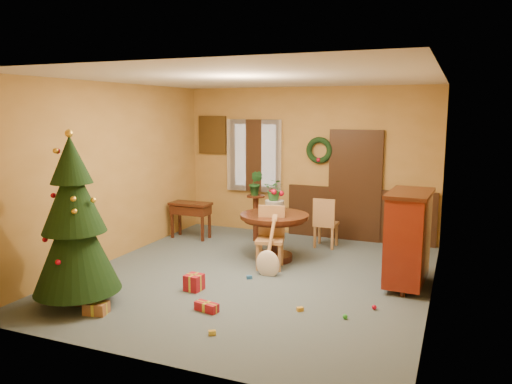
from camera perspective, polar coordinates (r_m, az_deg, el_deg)
The scene contains 21 objects.
room_envelope at distance 9.74m, azimuth 6.96°, elevation 1.35°, with size 5.50×5.50×5.50m.
dining_table at distance 8.22m, azimuth 2.12°, elevation -4.13°, with size 1.13×1.13×0.78m.
urn at distance 8.15m, azimuth 2.14°, elevation -1.76°, with size 0.31×0.31×0.23m, color slate.
centerpiece_plant at distance 8.10m, azimuth 2.15°, elevation 0.27°, with size 0.32×0.28×0.36m, color #1E4C23.
chair_near at distance 7.88m, azimuth 1.68°, elevation -4.90°, with size 0.50×0.50×0.97m.
chair_far at distance 9.04m, azimuth 7.91°, elevation -3.33°, with size 0.40×0.40×0.91m.
guitar at distance 7.48m, azimuth 1.37°, elevation -6.32°, with size 0.37×0.18×0.88m, color beige, non-canonical shape.
plant_stand at distance 9.41m, azimuth -0.02°, elevation -2.37°, with size 0.34×0.34×0.88m.
stand_plant at distance 9.31m, azimuth -0.02°, elevation 1.03°, with size 0.26×0.21×0.47m, color #19471E.
christmas_tree at distance 6.61m, azimuth -20.04°, elevation -3.46°, with size 1.08×1.08×2.23m.
writing_desk at distance 9.71m, azimuth -7.49°, elevation -2.20°, with size 0.79×0.40×0.70m.
sideboard at distance 7.27m, azimuth 17.00°, elevation -4.86°, with size 0.61×1.09×1.36m.
gift_a at distance 6.54m, azimuth -17.78°, elevation -12.52°, with size 0.31×0.25×0.15m.
gift_b at distance 7.04m, azimuth -7.09°, elevation -10.21°, with size 0.24×0.24×0.23m.
gift_c at distance 7.42m, azimuth -18.12°, elevation -9.88°, with size 0.32×0.34×0.15m.
gift_d at distance 6.36m, azimuth -5.67°, elevation -12.92°, with size 0.33×0.19×0.11m.
toy_a at distance 7.45m, azimuth -0.77°, elevation -9.72°, with size 0.08×0.05×0.05m, color #2661A7.
toy_b at distance 6.21m, azimuth 10.15°, elevation -13.84°, with size 0.06×0.06×0.06m, color green.
toy_c at distance 6.36m, azimuth 5.06°, elevation -13.19°, with size 0.08×0.05×0.05m, color gold.
toy_d at distance 6.54m, azimuth 13.36°, elevation -12.70°, with size 0.06×0.06×0.06m, color #B50C28.
toy_e at distance 5.75m, azimuth -5.03°, elevation -15.73°, with size 0.08×0.05×0.05m, color gold.
Camera 1 is at (2.75, -6.60, 2.46)m, focal length 35.00 mm.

